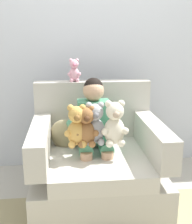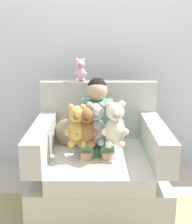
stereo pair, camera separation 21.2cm
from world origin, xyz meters
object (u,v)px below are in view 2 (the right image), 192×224
Objects in this scene: throw_pillow at (68,133)px; plush_brown at (85,127)px; armchair at (98,164)px; plush_grey at (94,124)px; seated_child at (96,124)px; plush_cream at (114,125)px; plush_honey at (76,126)px; plush_pink_on_backrest at (79,71)px.

plush_brown is at bearing -61.00° from throw_pillow.
plush_brown is 1.18× the size of throw_pillow.
armchair is 3.13× the size of plush_grey.
seated_child reaches higher than throw_pillow.
seated_child is 2.39× the size of plush_cream.
plush_honey is (-0.15, -0.18, 0.05)m from seated_child.
plush_cream is at bearing -53.10° from armchair.
plush_honey is at bearing -171.59° from plush_cream.
plush_brown is (-0.08, -0.19, 0.04)m from seated_child.
plush_honey reaches higher than plush_brown.
seated_child is 2.53× the size of plush_grey.
seated_child is (-0.01, 0.03, 0.33)m from armchair.
armchair is 5.09× the size of plush_pink_on_backrest.
plush_brown is 0.62m from plush_pink_on_backrest.
plush_pink_on_backrest reaches higher than plush_grey.
armchair is 0.40m from plush_grey.
armchair is at bearing 40.60° from plush_honey.
plush_pink_on_backrest is 0.77× the size of throw_pillow.
seated_child is 0.24m from plush_honey.
seated_child is at bearing -22.45° from throw_pillow.
plush_cream is 1.06× the size of plush_grey.
plush_pink_on_backrest is (-0.13, 0.47, 0.35)m from plush_grey.
armchair is 3.21× the size of plush_honey.
plush_brown is at bearing -121.17° from armchair.
seated_child reaches higher than plush_brown.
plush_brown is at bearing -171.16° from plush_cream.
plush_pink_on_backrest is (-0.28, 0.50, 0.34)m from plush_cream.
seated_child is at bearing 71.63° from plush_brown.
plush_grey is (0.14, 0.03, 0.00)m from plush_honey.
plush_honey is at bearing -178.25° from plush_brown.
armchair is 3.33× the size of plush_brown.
plush_pink_on_backrest reaches higher than plush_honey.
plush_cream is (0.12, -0.16, 0.39)m from armchair.
armchair reaches higher than plush_grey.
plush_pink_on_backrest is at bearing 101.81° from plush_brown.
seated_child reaches higher than armchair.
seated_child is at bearing 112.80° from armchair.
seated_child is 3.17× the size of throw_pillow.
plush_cream is 0.50m from throw_pillow.
plush_grey is 1.26× the size of throw_pillow.
armchair is 0.43m from plush_cream.
plush_honey is 0.34m from throw_pillow.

